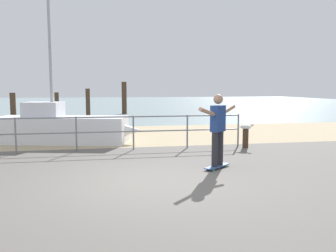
{
  "coord_description": "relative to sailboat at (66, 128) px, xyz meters",
  "views": [
    {
      "loc": [
        -0.71,
        -6.78,
        1.89
      ],
      "look_at": [
        0.94,
        2.0,
        0.9
      ],
      "focal_mm": 37.22,
      "sensor_mm": 36.0,
      "label": 1
    }
  ],
  "objects": [
    {
      "name": "groyne_post_2",
      "position": [
        0.34,
        10.09,
        0.39
      ],
      "size": [
        0.27,
        0.27,
        1.82
      ],
      "primitive_type": "cylinder",
      "color": "#422D1E",
      "rests_on": "ground"
    },
    {
      "name": "beach_strip",
      "position": [
        1.95,
        1.58,
        -0.52
      ],
      "size": [
        24.0,
        6.0,
        0.04
      ],
      "primitive_type": "cube",
      "color": "tan",
      "rests_on": "ground"
    },
    {
      "name": "bollard_short",
      "position": [
        5.61,
        -2.08,
        -0.22
      ],
      "size": [
        0.18,
        0.18,
        0.59
      ],
      "primitive_type": "cylinder",
      "color": "#422D1E",
      "rests_on": "ground"
    },
    {
      "name": "railing_fence",
      "position": [
        0.47,
        -1.82,
        0.18
      ],
      "size": [
        10.04,
        0.05,
        1.05
      ],
      "color": "slate",
      "rests_on": "ground"
    },
    {
      "name": "seagull",
      "position": [
        5.62,
        -2.09,
        0.15
      ],
      "size": [
        0.48,
        0.23,
        0.18
      ],
      "color": "white",
      "rests_on": "bollard_short"
    },
    {
      "name": "skateboarder",
      "position": [
        3.83,
        -4.61,
        0.5
      ],
      "size": [
        1.18,
        0.98,
        1.65
      ],
      "color": "#26262B",
      "rests_on": "skateboard"
    },
    {
      "name": "sea_surface",
      "position": [
        1.95,
        29.58,
        -0.52
      ],
      "size": [
        72.0,
        50.0,
        0.04
      ],
      "primitive_type": "cube",
      "color": "#849EA3",
      "rests_on": "ground"
    },
    {
      "name": "groyne_post_3",
      "position": [
        2.76,
        12.79,
        0.62
      ],
      "size": [
        0.35,
        0.35,
        2.29
      ],
      "primitive_type": "cylinder",
      "color": "#422D1E",
      "rests_on": "ground"
    },
    {
      "name": "skateboard",
      "position": [
        3.83,
        -4.61,
        -0.45
      ],
      "size": [
        0.75,
        0.66,
        0.08
      ],
      "color": "#334C8C",
      "rests_on": "ground"
    },
    {
      "name": "groyne_post_0",
      "position": [
        -4.5,
        11.93,
        0.25
      ],
      "size": [
        0.36,
        0.36,
        1.55
      ],
      "primitive_type": "cylinder",
      "color": "#422D1E",
      "rests_on": "ground"
    },
    {
      "name": "sailboat",
      "position": [
        0.0,
        0.0,
        0.0
      ],
      "size": [
        5.07,
        2.39,
        5.14
      ],
      "color": "silver",
      "rests_on": "ground"
    },
    {
      "name": "groyne_post_1",
      "position": [
        -2.08,
        14.58,
        0.24
      ],
      "size": [
        0.31,
        0.31,
        1.53
      ],
      "primitive_type": "cylinder",
      "color": "#422D1E",
      "rests_on": "ground"
    },
    {
      "name": "ground_plane",
      "position": [
        1.95,
        -6.42,
        -0.52
      ],
      "size": [
        24.0,
        10.0,
        0.04
      ],
      "primitive_type": "cube",
      "color": "#605B56",
      "rests_on": "ground"
    }
  ]
}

